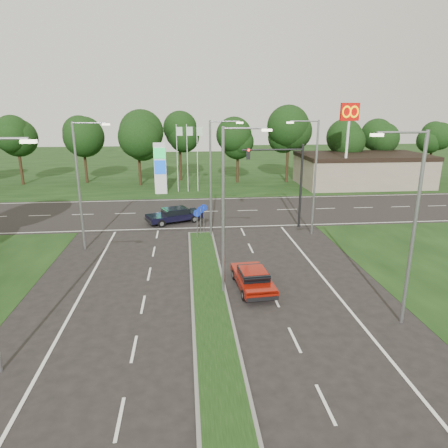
{
  "coord_description": "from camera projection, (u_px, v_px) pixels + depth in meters",
  "views": [
    {
      "loc": [
        -1.13,
        -14.11,
        9.9
      ],
      "look_at": [
        1.44,
        12.03,
        2.2
      ],
      "focal_mm": 32.0,
      "sensor_mm": 36.0,
      "label": 1
    }
  ],
  "objects": [
    {
      "name": "commercial_building",
      "position": [
        362.0,
        170.0,
        52.25
      ],
      "size": [
        16.0,
        9.0,
        4.0
      ],
      "primitive_type": "cube",
      "color": "gray",
      "rests_on": "ground"
    },
    {
      "name": "cross_road",
      "position": [
        198.0,
        212.0,
        39.29
      ],
      "size": [
        160.0,
        12.0,
        0.02
      ],
      "primitive_type": "cube",
      "color": "black",
      "rests_on": "ground"
    },
    {
      "name": "streetlight_median_near",
      "position": [
        227.0,
        204.0,
        20.76
      ],
      "size": [
        2.53,
        0.22,
        9.0
      ],
      "color": "gray",
      "rests_on": "ground"
    },
    {
      "name": "streetlight_right_near",
      "position": [
        411.0,
        220.0,
        17.68
      ],
      "size": [
        2.53,
        0.22,
        9.0
      ],
      "rotation": [
        0.0,
        0.0,
        3.14
      ],
      "color": "gray",
      "rests_on": "ground"
    },
    {
      "name": "ground",
      "position": [
        218.0,
        358.0,
        16.37
      ],
      "size": [
        160.0,
        160.0,
        0.0
      ],
      "primitive_type": "plane",
      "color": "black",
      "rests_on": "ground"
    },
    {
      "name": "streetlight_right_far",
      "position": [
        313.0,
        172.0,
        31.05
      ],
      "size": [
        2.53,
        0.22,
        9.0
      ],
      "rotation": [
        0.0,
        0.0,
        3.14
      ],
      "color": "gray",
      "rests_on": "ground"
    },
    {
      "name": "median_kerb",
      "position": [
        211.0,
        310.0,
        20.17
      ],
      "size": [
        2.0,
        26.0,
        0.12
      ],
      "primitive_type": "cube",
      "color": "slate",
      "rests_on": "ground"
    },
    {
      "name": "red_sedan",
      "position": [
        253.0,
        278.0,
        22.5
      ],
      "size": [
        2.05,
        4.39,
        1.18
      ],
      "rotation": [
        0.0,
        0.0,
        0.07
      ],
      "color": "maroon",
      "rests_on": "ground"
    },
    {
      "name": "navy_sedan",
      "position": [
        175.0,
        215.0,
        35.47
      ],
      "size": [
        5.15,
        3.6,
        1.31
      ],
      "rotation": [
        0.0,
        0.0,
        1.96
      ],
      "color": "black",
      "rests_on": "ground"
    },
    {
      "name": "verge_far",
      "position": [
        191.0,
        167.0,
        68.89
      ],
      "size": [
        160.0,
        50.0,
        0.02
      ],
      "primitive_type": "cube",
      "color": "black",
      "rests_on": "ground"
    },
    {
      "name": "traffic_signal",
      "position": [
        286.0,
        173.0,
        32.92
      ],
      "size": [
        5.1,
        0.42,
        7.0
      ],
      "color": "black",
      "rests_on": "ground"
    },
    {
      "name": "treeline_far",
      "position": [
        193.0,
        132.0,
        52.59
      ],
      "size": [
        6.0,
        6.0,
        9.9
      ],
      "color": "black",
      "rests_on": "ground"
    },
    {
      "name": "streetlight_left_far",
      "position": [
        81.0,
        180.0,
        27.53
      ],
      "size": [
        2.53,
        0.22,
        9.0
      ],
      "color": "gray",
      "rests_on": "ground"
    },
    {
      "name": "mcdonalds_sign",
      "position": [
        349.0,
        124.0,
        46.35
      ],
      "size": [
        2.2,
        0.47,
        10.4
      ],
      "color": "silver",
      "rests_on": "ground"
    },
    {
      "name": "gas_pylon",
      "position": [
        162.0,
        167.0,
        46.67
      ],
      "size": [
        5.8,
        1.26,
        8.0
      ],
      "color": "silver",
      "rests_on": "ground"
    },
    {
      "name": "streetlight_median_far",
      "position": [
        213.0,
        173.0,
        30.31
      ],
      "size": [
        2.53,
        0.22,
        9.0
      ],
      "color": "gray",
      "rests_on": "ground"
    },
    {
      "name": "median_signs",
      "position": [
        200.0,
        215.0,
        31.55
      ],
      "size": [
        1.16,
        1.76,
        2.38
      ],
      "color": "gray",
      "rests_on": "ground"
    }
  ]
}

